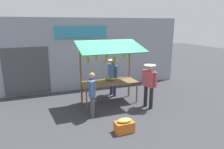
% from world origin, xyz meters
% --- Properties ---
extents(ground_plane, '(40.00, 40.00, 0.00)m').
position_xyz_m(ground_plane, '(0.00, 0.00, 0.00)').
color(ground_plane, '#38383D').
extents(street_backdrop, '(9.00, 0.30, 3.40)m').
position_xyz_m(street_backdrop, '(0.07, -2.20, 1.70)').
color(street_backdrop, '#8C939E').
rests_on(street_backdrop, ground).
extents(market_stall, '(2.50, 1.46, 2.50)m').
position_xyz_m(market_stall, '(0.00, -0.03, 1.54)').
color(market_stall, brown).
rests_on(market_stall, ground).
extents(vendor_with_sunhat, '(0.43, 0.69, 1.65)m').
position_xyz_m(vendor_with_sunhat, '(-0.44, -0.75, 0.98)').
color(vendor_with_sunhat, navy).
rests_on(vendor_with_sunhat, ground).
extents(shopper_in_grey_tee, '(0.44, 0.69, 1.70)m').
position_xyz_m(shopper_in_grey_tee, '(-1.22, 0.98, 1.01)').
color(shopper_in_grey_tee, '#232328').
rests_on(shopper_in_grey_tee, ground).
extents(shopper_with_ponytail, '(0.35, 0.65, 1.56)m').
position_xyz_m(shopper_with_ponytail, '(0.96, 0.95, 0.89)').
color(shopper_with_ponytail, '#4C4C51').
rests_on(shopper_with_ponytail, ground).
extents(produce_crate_near, '(0.57, 0.34, 0.44)m').
position_xyz_m(produce_crate_near, '(0.37, 2.33, 0.20)').
color(produce_crate_near, '#D1661E').
rests_on(produce_crate_near, ground).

